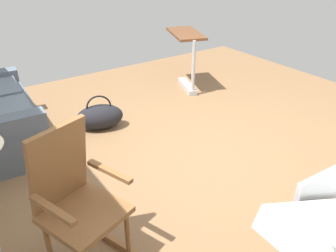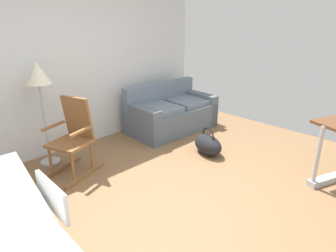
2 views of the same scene
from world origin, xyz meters
TOP-DOWN VIEW (x-y plane):
  - ground_plane at (0.00, 0.00)m, footprint 6.37×6.37m
  - rocking_chair at (-0.46, 1.54)m, footprint 0.87×0.69m
  - overbed_table at (1.74, -1.06)m, footprint 0.89×0.65m
  - duffel_bag at (1.28, 0.60)m, footprint 0.47×0.63m

SIDE VIEW (x-z plane):
  - ground_plane at x=0.00m, z-range 0.00..0.00m
  - duffel_bag at x=1.28m, z-range -0.06..0.37m
  - rocking_chair at x=-0.46m, z-range -0.02..1.03m
  - overbed_table at x=1.74m, z-range 0.11..0.95m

